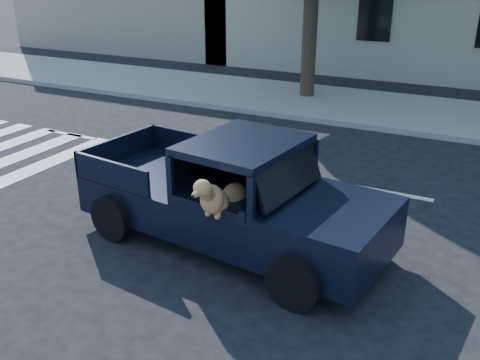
# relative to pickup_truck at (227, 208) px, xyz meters

# --- Properties ---
(ground) EXTENTS (120.00, 120.00, 0.00)m
(ground) POSITION_rel_pickup_truck_xyz_m (1.87, -0.33, -0.58)
(ground) COLOR black
(ground) RESTS_ON ground
(far_sidewalk) EXTENTS (60.00, 4.00, 0.15)m
(far_sidewalk) POSITION_rel_pickup_truck_xyz_m (1.87, 8.87, -0.51)
(far_sidewalk) COLOR gray
(far_sidewalk) RESTS_ON ground
(pickup_truck) EXTENTS (4.98, 2.73, 1.72)m
(pickup_truck) POSITION_rel_pickup_truck_xyz_m (0.00, 0.00, 0.00)
(pickup_truck) COLOR black
(pickup_truck) RESTS_ON ground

